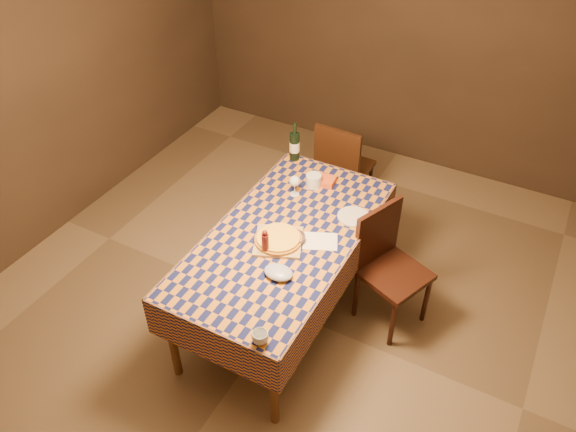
% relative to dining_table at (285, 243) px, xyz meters
% --- Properties ---
extents(room, '(5.00, 5.10, 2.70)m').
position_rel_dining_table_xyz_m(room, '(0.00, 0.00, 0.66)').
color(room, brown).
rests_on(room, ground).
extents(dining_table, '(0.94, 1.84, 0.77)m').
position_rel_dining_table_xyz_m(dining_table, '(0.00, 0.00, 0.00)').
color(dining_table, brown).
rests_on(dining_table, ground).
extents(cutting_board, '(0.41, 0.41, 0.02)m').
position_rel_dining_table_xyz_m(cutting_board, '(0.00, -0.09, 0.09)').
color(cutting_board, tan).
rests_on(cutting_board, dining_table).
extents(pizza, '(0.39, 0.39, 0.03)m').
position_rel_dining_table_xyz_m(pizza, '(0.00, -0.09, 0.11)').
color(pizza, '#9F631A').
rests_on(pizza, cutting_board).
extents(pepper_mill, '(0.06, 0.06, 0.20)m').
position_rel_dining_table_xyz_m(pepper_mill, '(-0.02, -0.22, 0.17)').
color(pepper_mill, '#501212').
rests_on(pepper_mill, dining_table).
extents(bowl, '(0.15, 0.15, 0.05)m').
position_rel_dining_table_xyz_m(bowl, '(0.09, -0.02, 0.10)').
color(bowl, '#5A424B').
rests_on(bowl, dining_table).
extents(wine_glass, '(0.08, 0.08, 0.16)m').
position_rel_dining_table_xyz_m(wine_glass, '(-0.15, 0.44, 0.19)').
color(wine_glass, silver).
rests_on(wine_glass, dining_table).
extents(wine_bottle, '(0.08, 0.08, 0.33)m').
position_rel_dining_table_xyz_m(wine_bottle, '(-0.38, 0.86, 0.20)').
color(wine_bottle, black).
rests_on(wine_bottle, dining_table).
extents(deli_tub, '(0.15, 0.15, 0.10)m').
position_rel_dining_table_xyz_m(deli_tub, '(-0.08, 0.60, 0.12)').
color(deli_tub, silver).
rests_on(deli_tub, dining_table).
extents(takeout_container, '(0.20, 0.15, 0.05)m').
position_rel_dining_table_xyz_m(takeout_container, '(-0.03, 0.67, 0.10)').
color(takeout_container, '#D3501B').
rests_on(takeout_container, dining_table).
extents(white_plate, '(0.26, 0.26, 0.01)m').
position_rel_dining_table_xyz_m(white_plate, '(0.34, 0.40, 0.08)').
color(white_plate, silver).
rests_on(white_plate, dining_table).
extents(tumbler, '(0.12, 0.12, 0.08)m').
position_rel_dining_table_xyz_m(tumbler, '(0.31, -0.85, 0.11)').
color(tumbler, silver).
rests_on(tumbler, dining_table).
extents(flour_patch, '(0.28, 0.25, 0.00)m').
position_rel_dining_table_xyz_m(flour_patch, '(0.24, 0.06, 0.08)').
color(flour_patch, white).
rests_on(flour_patch, dining_table).
extents(flour_bag, '(0.21, 0.18, 0.06)m').
position_rel_dining_table_xyz_m(flour_bag, '(0.15, -0.36, 0.10)').
color(flour_bag, '#93A2BC').
rests_on(flour_bag, dining_table).
extents(chair_far, '(0.43, 0.44, 0.93)m').
position_rel_dining_table_xyz_m(chair_far, '(-0.14, 1.30, -0.17)').
color(chair_far, black).
rests_on(chair_far, ground).
extents(chair_right, '(0.55, 0.55, 0.93)m').
position_rel_dining_table_xyz_m(chair_right, '(0.63, 0.35, -0.17)').
color(chair_right, black).
rests_on(chair_right, ground).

